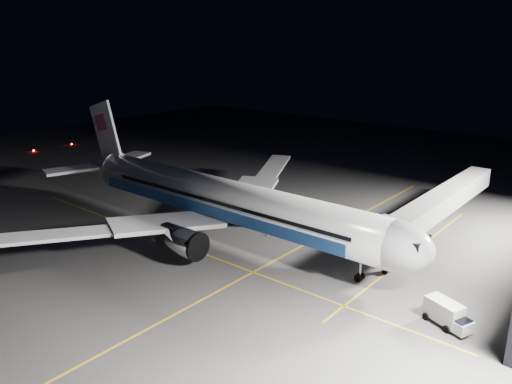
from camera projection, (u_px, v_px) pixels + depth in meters
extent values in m
plane|color=#4C4C4F|center=(225.00, 236.00, 68.24)|extent=(200.00, 200.00, 0.00)
cube|color=gold|center=(284.00, 256.00, 62.14)|extent=(0.25, 80.00, 0.01)
cube|color=gold|center=(193.00, 250.00, 63.82)|extent=(70.00, 0.25, 0.01)
cube|color=gold|center=(409.00, 255.00, 62.19)|extent=(0.25, 40.00, 0.01)
cylinder|color=silver|center=(224.00, 200.00, 66.68)|extent=(48.00, 5.60, 5.60)
ellipsoid|color=silver|center=(392.00, 245.00, 52.05)|extent=(8.96, 5.60, 5.60)
cube|color=black|center=(415.00, 241.00, 50.35)|extent=(2.20, 3.40, 0.90)
cone|color=silver|center=(101.00, 165.00, 83.96)|extent=(9.00, 5.49, 5.49)
cube|color=#214C97|center=(233.00, 200.00, 69.60)|extent=(42.24, 0.25, 1.50)
cube|color=#214C97|center=(205.00, 210.00, 65.50)|extent=(42.24, 0.25, 1.50)
cube|color=silver|center=(249.00, 194.00, 74.56)|extent=(11.36, 15.23, 1.53)
cube|color=silver|center=(167.00, 223.00, 62.78)|extent=(11.36, 15.23, 1.53)
cube|color=silver|center=(274.00, 167.00, 86.55)|extent=(8.57, 13.22, 1.31)
cube|color=silver|center=(52.00, 236.00, 56.37)|extent=(8.57, 13.22, 1.31)
cube|color=silver|center=(128.00, 158.00, 87.39)|extent=(6.20, 9.67, 0.45)
cube|color=silver|center=(74.00, 169.00, 79.74)|extent=(6.20, 9.67, 0.45)
cube|color=white|center=(106.00, 131.00, 80.82)|extent=(7.53, 0.40, 10.28)
cube|color=#D3486F|center=(102.00, 122.00, 80.90)|extent=(3.22, 0.55, 3.22)
cylinder|color=#B7B7BF|center=(273.00, 204.00, 73.38)|extent=(5.60, 3.40, 3.40)
cylinder|color=#B7B7BF|center=(181.00, 241.00, 60.13)|extent=(5.60, 3.40, 3.40)
cylinder|color=#9999A0|center=(360.00, 270.00, 55.37)|extent=(0.26, 0.26, 2.50)
cylinder|color=black|center=(360.00, 277.00, 55.61)|extent=(0.90, 0.70, 0.90)
cylinder|color=#9999A0|center=(230.00, 215.00, 72.86)|extent=(0.26, 0.26, 2.50)
cylinder|color=#9999A0|center=(187.00, 232.00, 66.53)|extent=(0.26, 0.26, 2.50)
cylinder|color=black|center=(230.00, 219.00, 73.07)|extent=(1.10, 1.60, 1.10)
cylinder|color=black|center=(187.00, 236.00, 66.74)|extent=(1.10, 1.60, 1.10)
cube|color=#B2B2B7|center=(442.00, 201.00, 68.24)|extent=(3.00, 33.90, 2.80)
cube|color=#B2B2B7|center=(392.00, 235.00, 56.57)|extent=(3.60, 3.20, 3.40)
cylinder|color=#9999A0|center=(389.00, 259.00, 57.46)|extent=(0.70, 0.70, 3.10)
cylinder|color=black|center=(385.00, 271.00, 57.15)|extent=(0.70, 0.30, 0.70)
cylinder|color=black|center=(392.00, 266.00, 58.48)|extent=(0.70, 0.30, 0.70)
sphere|color=#FF140A|center=(34.00, 151.00, 119.41)|extent=(0.44, 0.44, 0.44)
sphere|color=#FF140A|center=(72.00, 144.00, 126.78)|extent=(0.44, 0.44, 0.44)
sphere|color=#FF140A|center=(105.00, 138.00, 134.14)|extent=(0.44, 0.44, 0.44)
cube|color=white|center=(444.00, 311.00, 46.93)|extent=(3.98, 2.98, 1.96)
cube|color=white|center=(462.00, 327.00, 45.29)|extent=(1.96, 2.10, 1.07)
cube|color=black|center=(463.00, 322.00, 45.16)|extent=(1.56, 1.81, 0.45)
cylinder|color=black|center=(460.00, 324.00, 46.61)|extent=(0.75, 0.47, 0.71)
cylinder|color=black|center=(446.00, 329.00, 45.75)|extent=(0.75, 0.47, 0.71)
cylinder|color=black|center=(439.00, 312.00, 48.71)|extent=(0.75, 0.47, 0.71)
cylinder|color=black|center=(426.00, 317.00, 47.85)|extent=(0.75, 0.47, 0.71)
cube|color=black|center=(222.00, 204.00, 78.90)|extent=(3.10, 2.36, 1.26)
cube|color=black|center=(221.00, 199.00, 78.66)|extent=(1.40, 1.40, 0.69)
sphere|color=#FFF2CC|center=(215.00, 204.00, 78.85)|extent=(0.30, 0.30, 0.30)
sphere|color=#FFF2CC|center=(219.00, 206.00, 77.96)|extent=(0.30, 0.30, 0.30)
cylinder|color=black|center=(230.00, 208.00, 78.79)|extent=(0.73, 0.42, 0.69)
cylinder|color=black|center=(220.00, 210.00, 77.71)|extent=(0.73, 0.42, 0.69)
cylinder|color=black|center=(223.00, 204.00, 80.40)|extent=(0.73, 0.42, 0.69)
cylinder|color=black|center=(213.00, 206.00, 79.31)|extent=(0.73, 0.42, 0.69)
cone|color=#D75209|center=(267.00, 233.00, 68.53)|extent=(0.41, 0.41, 0.62)
cone|color=#D75209|center=(275.00, 224.00, 71.89)|extent=(0.34, 0.34, 0.51)
cone|color=#D75209|center=(220.00, 209.00, 78.33)|extent=(0.38, 0.38, 0.56)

